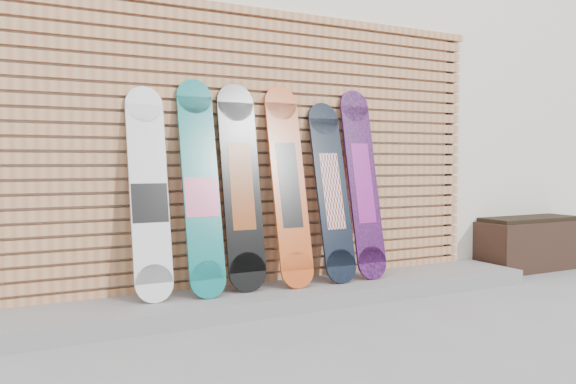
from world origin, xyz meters
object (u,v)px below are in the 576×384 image
(planter_box, at_px, (529,243))
(snowboard_4, at_px, (332,191))
(snowboard_3, at_px, (289,185))
(snowboard_0, at_px, (149,194))
(snowboard_5, at_px, (363,183))
(snowboard_2, at_px, (241,186))
(snowboard_1, at_px, (201,188))

(planter_box, relative_size, snowboard_4, 0.80)
(snowboard_3, bearing_deg, planter_box, 1.08)
(planter_box, distance_m, snowboard_0, 3.90)
(planter_box, bearing_deg, snowboard_4, -178.71)
(planter_box, xyz_separation_m, snowboard_5, (-2.07, -0.04, 0.65))
(snowboard_0, bearing_deg, snowboard_3, -1.30)
(planter_box, distance_m, snowboard_5, 2.17)
(snowboard_3, bearing_deg, snowboard_5, 0.61)
(snowboard_3, height_order, snowboard_5, snowboard_5)
(snowboard_2, bearing_deg, planter_box, 0.40)
(snowboard_3, relative_size, snowboard_5, 1.00)
(snowboard_3, relative_size, snowboard_4, 1.08)
(snowboard_0, bearing_deg, snowboard_1, -4.07)
(snowboard_4, bearing_deg, snowboard_0, 178.99)
(snowboard_4, bearing_deg, snowboard_3, 179.80)
(snowboard_2, relative_size, snowboard_4, 1.07)
(snowboard_2, distance_m, snowboard_4, 0.78)
(planter_box, xyz_separation_m, snowboard_0, (-3.86, -0.03, 0.60))
(snowboard_2, bearing_deg, snowboard_5, -1.19)
(snowboard_1, bearing_deg, snowboard_2, 5.54)
(planter_box, xyz_separation_m, snowboard_3, (-2.77, -0.05, 0.65))
(snowboard_4, xyz_separation_m, snowboard_5, (0.31, 0.01, 0.06))
(snowboard_3, bearing_deg, snowboard_4, -0.20)
(snowboard_0, height_order, snowboard_5, snowboard_5)
(planter_box, height_order, snowboard_3, snowboard_3)
(snowboard_0, bearing_deg, snowboard_5, -0.55)
(snowboard_5, bearing_deg, snowboard_0, 179.45)
(planter_box, relative_size, snowboard_1, 0.74)
(snowboard_1, relative_size, snowboard_2, 1.01)
(planter_box, relative_size, snowboard_5, 0.74)
(snowboard_2, height_order, snowboard_5, snowboard_5)
(snowboard_1, bearing_deg, planter_box, 0.89)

